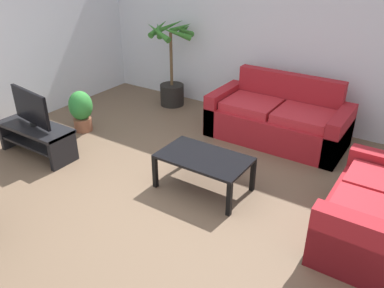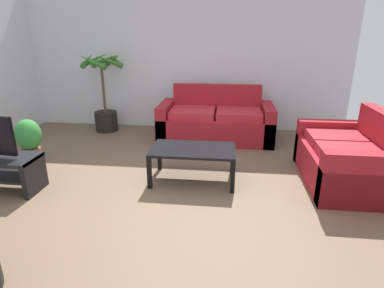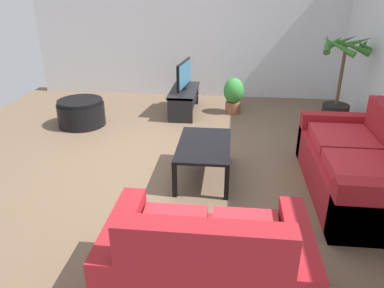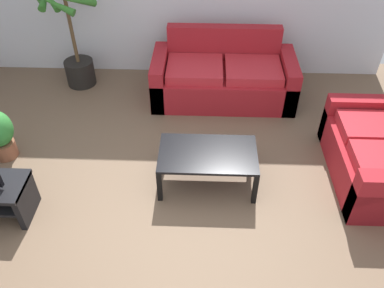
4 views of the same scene
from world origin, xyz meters
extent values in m
plane|color=brown|center=(0.00, 0.00, 0.00)|extent=(6.60, 6.60, 0.00)
cube|color=silver|center=(-3.00, 0.00, 1.35)|extent=(0.06, 6.00, 2.70)
cube|color=maroon|center=(0.62, 2.25, 0.21)|extent=(1.92, 0.90, 0.42)
cube|color=maroon|center=(-0.25, 2.25, 0.31)|extent=(0.18, 0.90, 0.62)
cube|color=maroon|center=(1.48, 2.25, 0.31)|extent=(0.18, 0.90, 0.62)
cube|color=#B8272F|center=(0.23, 2.20, 0.48)|extent=(0.74, 0.66, 0.12)
cube|color=#B8272F|center=(1.00, 2.20, 0.48)|extent=(0.74, 0.66, 0.12)
cube|color=maroon|center=(2.25, 0.76, 0.21)|extent=(0.90, 1.42, 0.42)
cube|color=maroon|center=(2.62, 0.76, 0.66)|extent=(0.16, 1.06, 0.48)
cube|color=maroon|center=(2.25, 0.14, 0.31)|extent=(0.90, 0.18, 0.62)
cube|color=maroon|center=(2.25, 1.38, 0.31)|extent=(0.90, 0.18, 0.62)
cube|color=#B8272F|center=(2.20, 0.50, 0.48)|extent=(0.66, 0.49, 0.12)
cube|color=#B8272F|center=(2.20, 1.03, 0.48)|extent=(0.66, 0.49, 0.12)
cube|color=black|center=(-1.88, 0.08, 0.40)|extent=(1.10, 0.45, 0.04)
cube|color=black|center=(-1.88, 0.08, 0.19)|extent=(1.02, 0.39, 0.03)
cube|color=black|center=(-2.40, 0.08, 0.21)|extent=(0.06, 0.41, 0.42)
cube|color=black|center=(-1.36, 0.08, 0.21)|extent=(0.06, 0.41, 0.42)
cube|color=black|center=(-1.88, 0.08, 0.69)|extent=(0.79, 0.15, 0.45)
cube|color=teal|center=(-1.88, 0.10, 0.69)|extent=(0.74, 0.11, 0.40)
cylinder|color=black|center=(-1.88, 0.08, 0.44)|extent=(0.10, 0.10, 0.04)
cube|color=black|center=(0.42, 0.60, 0.41)|extent=(1.03, 0.61, 0.03)
cube|color=black|center=(-0.07, 0.32, 0.20)|extent=(0.05, 0.05, 0.39)
cube|color=black|center=(0.90, 0.32, 0.20)|extent=(0.05, 0.05, 0.39)
cube|color=black|center=(-0.07, 0.88, 0.20)|extent=(0.05, 0.05, 0.39)
cube|color=black|center=(0.90, 0.88, 0.20)|extent=(0.05, 0.05, 0.39)
cylinder|color=black|center=(-1.46, 2.55, 0.18)|extent=(0.41, 0.41, 0.37)
cylinder|color=brown|center=(-1.46, 2.55, 0.81)|extent=(0.05, 0.05, 0.89)
cone|color=#306F25|center=(-1.20, 2.58, 1.30)|extent=(0.15, 0.53, 0.28)
cone|color=#306F25|center=(-1.30, 2.74, 1.30)|extent=(0.45, 0.40, 0.27)
cone|color=#306F25|center=(-1.42, 2.79, 1.30)|extent=(0.50, 0.18, 0.27)
cone|color=#306F25|center=(-1.64, 2.74, 1.30)|extent=(0.45, 0.43, 0.28)
cone|color=#306F25|center=(-1.70, 2.54, 1.30)|extent=(0.11, 0.49, 0.27)
cone|color=#306F25|center=(-1.60, 2.42, 1.30)|extent=(0.35, 0.36, 0.23)
cone|color=#306F25|center=(-1.51, 2.29, 1.30)|extent=(0.54, 0.20, 0.29)
cone|color=#306F25|center=(-1.25, 2.38, 1.30)|extent=(0.41, 0.49, 0.29)
cylinder|color=brown|center=(-1.96, 0.94, 0.10)|extent=(0.27, 0.27, 0.20)
ellipsoid|color=#338736|center=(-1.96, 0.94, 0.40)|extent=(0.35, 0.35, 0.44)
cylinder|color=black|center=(-1.10, -1.50, 0.18)|extent=(0.75, 0.75, 0.36)
cylinder|color=black|center=(-1.10, -1.50, 0.39)|extent=(0.71, 0.71, 0.06)
camera|label=1|loc=(2.43, -2.67, 2.57)|focal=36.64mm
camera|label=2|loc=(0.82, -3.00, 1.76)|focal=29.58mm
camera|label=3|loc=(4.34, 0.88, 2.17)|focal=34.72mm
camera|label=4|loc=(0.37, -2.44, 3.19)|focal=37.09mm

